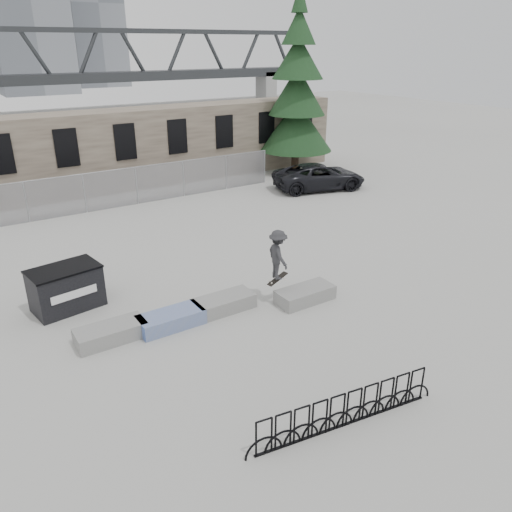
{
  "coord_description": "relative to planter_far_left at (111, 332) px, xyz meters",
  "views": [
    {
      "loc": [
        -6.08,
        -12.66,
        7.97
      ],
      "look_at": [
        2.47,
        0.43,
        1.3
      ],
      "focal_mm": 35.0,
      "sensor_mm": 36.0,
      "label": 1
    }
  ],
  "objects": [
    {
      "name": "ground",
      "position": [
        2.81,
        -0.05,
        -0.26
      ],
      "size": [
        120.0,
        120.0,
        0.0
      ],
      "primitive_type": "plane",
      "color": "#AAAAA5",
      "rests_on": "ground"
    },
    {
      "name": "spruce_tree",
      "position": [
        17.31,
        13.97,
        4.56
      ],
      "size": [
        4.79,
        4.79,
        11.5
      ],
      "color": "#38281E",
      "rests_on": "ground"
    },
    {
      "name": "planter_offset",
      "position": [
        6.22,
        -1.19,
        0.0
      ],
      "size": [
        2.0,
        0.9,
        0.47
      ],
      "color": "gray",
      "rests_on": "ground"
    },
    {
      "name": "truss_bridge",
      "position": [
        12.81,
        54.95,
        3.87
      ],
      "size": [
        70.0,
        3.0,
        9.8
      ],
      "color": "#2D3033",
      "rests_on": "ground"
    },
    {
      "name": "suv",
      "position": [
        15.66,
        9.44,
        0.5
      ],
      "size": [
        5.91,
        3.9,
        1.51
      ],
      "primitive_type": "imported",
      "rotation": [
        0.0,
        0.0,
        1.29
      ],
      "color": "black",
      "rests_on": "ground"
    },
    {
      "name": "planter_far_left",
      "position": [
        0.0,
        0.0,
        0.0
      ],
      "size": [
        2.0,
        0.9,
        0.47
      ],
      "color": "gray",
      "rests_on": "ground"
    },
    {
      "name": "skateboarder",
      "position": [
        5.48,
        -0.62,
        1.39
      ],
      "size": [
        0.79,
        1.17,
        1.84
      ],
      "rotation": [
        0.0,
        0.0,
        1.41
      ],
      "color": "#2D2D30",
      "rests_on": "ground"
    },
    {
      "name": "chainlink_fence",
      "position": [
        2.81,
        12.45,
        0.78
      ],
      "size": [
        22.06,
        0.06,
        2.02
      ],
      "color": "gray",
      "rests_on": "ground"
    },
    {
      "name": "planter_center_left",
      "position": [
        1.78,
        -0.25,
        0.0
      ],
      "size": [
        2.0,
        0.9,
        0.47
      ],
      "color": "#3959AD",
      "rests_on": "ground"
    },
    {
      "name": "planter_center_right",
      "position": [
        3.64,
        -0.22,
        0.0
      ],
      "size": [
        2.0,
        0.9,
        0.47
      ],
      "color": "gray",
      "rests_on": "ground"
    },
    {
      "name": "dumpster",
      "position": [
        -0.54,
        2.68,
        0.46
      ],
      "size": [
        2.33,
        1.62,
        1.42
      ],
      "rotation": [
        0.0,
        0.0,
        0.15
      ],
      "color": "black",
      "rests_on": "ground"
    },
    {
      "name": "stone_wall",
      "position": [
        2.81,
        16.19,
        2.0
      ],
      "size": [
        36.0,
        2.58,
        4.5
      ],
      "color": "#685A4C",
      "rests_on": "ground"
    },
    {
      "name": "bike_rack",
      "position": [
        3.27,
        -6.36,
        0.18
      ],
      "size": [
        4.9,
        0.75,
        0.9
      ],
      "rotation": [
        0.0,
        0.0,
        -0.14
      ],
      "color": "black",
      "rests_on": "ground"
    }
  ]
}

